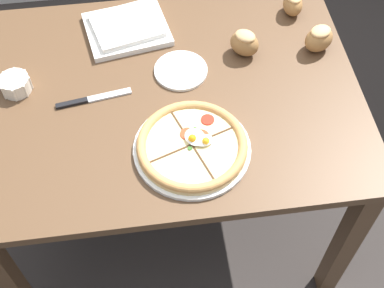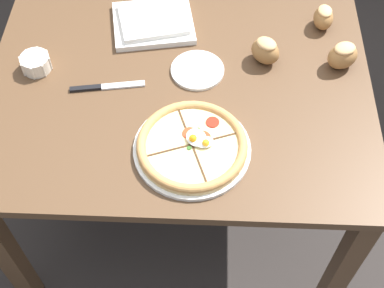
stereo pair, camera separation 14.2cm
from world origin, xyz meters
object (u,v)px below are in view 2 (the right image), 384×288
at_px(ramekin_bowl, 36,63).
at_px(napkin_folded, 153,22).
at_px(dining_table, 179,112).
at_px(side_saucer, 197,70).
at_px(bread_piece_mid, 343,55).
at_px(bread_piece_near, 323,17).
at_px(knife_main, 106,87).
at_px(bread_piece_far, 265,50).
at_px(pizza, 192,146).

height_order(ramekin_bowl, napkin_folded, ramekin_bowl).
distance_m(dining_table, side_saucer, 0.15).
xyz_separation_m(bread_piece_mid, side_saucer, (-0.43, -0.04, -0.04)).
height_order(bread_piece_near, knife_main, bread_piece_near).
bearing_deg(side_saucer, dining_table, -126.55).
bearing_deg(knife_main, side_saucer, 6.79).
xyz_separation_m(ramekin_bowl, bread_piece_mid, (0.92, 0.05, 0.02)).
relative_size(bread_piece_far, side_saucer, 0.71).
relative_size(bread_piece_near, knife_main, 0.38).
bearing_deg(bread_piece_near, knife_main, -156.28).
distance_m(dining_table, napkin_folded, 0.31).
distance_m(bread_piece_mid, knife_main, 0.71).
height_order(ramekin_bowl, bread_piece_far, bread_piece_far).
distance_m(napkin_folded, bread_piece_mid, 0.60).
relative_size(napkin_folded, side_saucer, 1.78).
xyz_separation_m(dining_table, napkin_folded, (-0.10, 0.27, 0.12)).
height_order(ramekin_bowl, knife_main, ramekin_bowl).
bearing_deg(ramekin_bowl, bread_piece_mid, 3.05).
bearing_deg(bread_piece_mid, pizza, -142.76).
bearing_deg(napkin_folded, side_saucer, -52.74).
xyz_separation_m(ramekin_bowl, knife_main, (0.22, -0.07, -0.02)).
height_order(bread_piece_mid, knife_main, bread_piece_mid).
bearing_deg(bread_piece_mid, ramekin_bowl, -176.95).
height_order(napkin_folded, bread_piece_far, bread_piece_far).
distance_m(ramekin_bowl, bread_piece_far, 0.69).
relative_size(pizza, ramekin_bowl, 3.41).
xyz_separation_m(dining_table, bread_piece_mid, (0.49, 0.11, 0.15)).
bearing_deg(pizza, knife_main, 140.54).
relative_size(napkin_folded, knife_main, 1.30).
height_order(dining_table, bread_piece_far, bread_piece_far).
bearing_deg(knife_main, pizza, -48.58).
height_order(dining_table, ramekin_bowl, ramekin_bowl).
relative_size(bread_piece_mid, side_saucer, 0.71).
relative_size(ramekin_bowl, bread_piece_mid, 0.82).
xyz_separation_m(napkin_folded, side_saucer, (0.15, -0.20, -0.01)).
distance_m(pizza, bread_piece_mid, 0.55).
distance_m(ramekin_bowl, side_saucer, 0.49).
bearing_deg(bread_piece_near, bread_piece_mid, -77.45).
relative_size(pizza, bread_piece_far, 2.79).
relative_size(bread_piece_near, side_saucer, 0.51).
bearing_deg(bread_piece_near, ramekin_bowl, -165.82).
distance_m(pizza, ramekin_bowl, 0.56).
height_order(dining_table, bread_piece_mid, bread_piece_mid).
height_order(napkin_folded, knife_main, napkin_folded).
height_order(napkin_folded, side_saucer, napkin_folded).
relative_size(dining_table, bread_piece_far, 10.03).
bearing_deg(side_saucer, bread_piece_mid, 5.40).
height_order(dining_table, napkin_folded, napkin_folded).
relative_size(ramekin_bowl, napkin_folded, 0.33).
relative_size(bread_piece_near, bread_piece_mid, 0.72).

